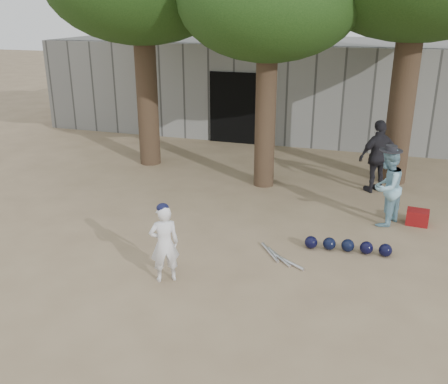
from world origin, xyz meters
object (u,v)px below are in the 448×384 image
(spectator_dark, at_px, (378,156))
(spectator_blue, at_px, (387,187))
(boy_player, at_px, (164,244))
(red_bag, at_px, (417,217))

(spectator_dark, bearing_deg, spectator_blue, 58.77)
(boy_player, bearing_deg, spectator_blue, -167.37)
(red_bag, bearing_deg, spectator_dark, 116.84)
(spectator_dark, distance_m, red_bag, 2.05)
(boy_player, height_order, red_bag, boy_player)
(boy_player, relative_size, spectator_dark, 0.75)
(boy_player, relative_size, red_bag, 3.04)
(spectator_dark, xyz_separation_m, red_bag, (0.87, -1.72, -0.70))
(boy_player, height_order, spectator_blue, spectator_blue)
(boy_player, xyz_separation_m, spectator_dark, (3.05, 5.21, 0.21))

